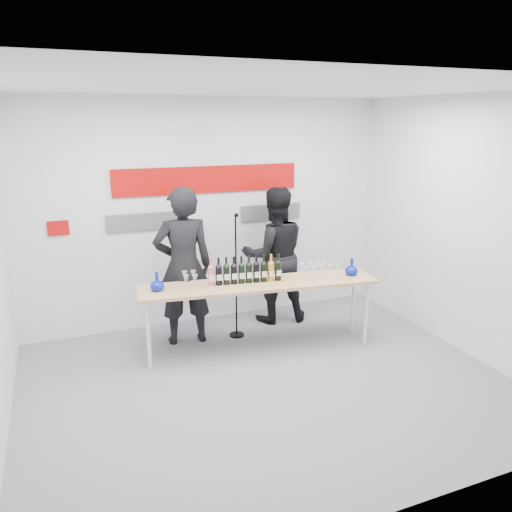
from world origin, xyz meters
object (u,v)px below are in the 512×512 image
(presenter_left, at_px, (183,266))
(mic_stand, at_px, (236,300))
(tasting_table, at_px, (259,288))
(presenter_right, at_px, (274,255))

(presenter_left, relative_size, mic_stand, 1.21)
(tasting_table, height_order, presenter_left, presenter_left)
(presenter_left, xyz_separation_m, presenter_right, (1.32, 0.23, -0.05))
(presenter_right, xyz_separation_m, mic_stand, (-0.68, -0.33, -0.43))
(presenter_right, height_order, mic_stand, presenter_right)
(presenter_left, height_order, mic_stand, presenter_left)
(presenter_right, distance_m, mic_stand, 0.87)
(presenter_right, bearing_deg, tasting_table, 65.14)
(tasting_table, bearing_deg, mic_stand, 113.93)
(presenter_left, bearing_deg, mic_stand, 176.51)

